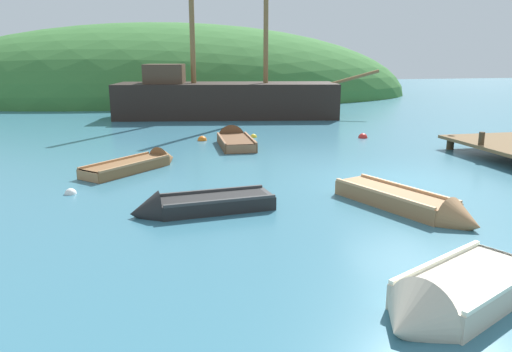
{
  "coord_description": "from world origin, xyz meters",
  "views": [
    {
      "loc": [
        -6.92,
        -12.6,
        3.59
      ],
      "look_at": [
        -4.05,
        0.51,
        0.26
      ],
      "focal_mm": 33.93,
      "sensor_mm": 36.0,
      "label": 1
    }
  ],
  "objects": [
    {
      "name": "rowboat_outer_left",
      "position": [
        -0.95,
        -2.66,
        0.13
      ],
      "size": [
        2.31,
        3.99,
        0.95
      ],
      "rotation": [
        0.0,
        0.0,
        5.08
      ],
      "color": "#9E7047",
      "rests_on": "ground"
    },
    {
      "name": "rowboat_center",
      "position": [
        -2.76,
        -6.96,
        0.14
      ],
      "size": [
        3.37,
        2.45,
        1.13
      ],
      "rotation": [
        0.0,
        0.0,
        3.6
      ],
      "color": "beige",
      "rests_on": "ground"
    },
    {
      "name": "shore_hill",
      "position": [
        -5.13,
        32.35,
        0.0
      ],
      "size": [
        44.78,
        22.32,
        12.92
      ],
      "primitive_type": "ellipsoid",
      "color": "#387033",
      "rests_on": "ground"
    },
    {
      "name": "buoy_red",
      "position": [
        2.44,
        7.51,
        0.0
      ],
      "size": [
        0.42,
        0.42,
        0.42
      ],
      "primitive_type": "sphere",
      "color": "red",
      "rests_on": "ground"
    },
    {
      "name": "buoy_yellow",
      "position": [
        -2.37,
        8.72,
        0.0
      ],
      "size": [
        0.31,
        0.31,
        0.31
      ],
      "primitive_type": "sphere",
      "color": "yellow",
      "rests_on": "ground"
    },
    {
      "name": "ground_plane",
      "position": [
        0.0,
        0.0,
        0.0
      ],
      "size": [
        120.0,
        120.0,
        0.0
      ],
      "primitive_type": "plane",
      "color": "teal"
    },
    {
      "name": "rowboat_far",
      "position": [
        -3.55,
        7.14,
        0.12
      ],
      "size": [
        1.36,
        3.61,
        1.2
      ],
      "rotation": [
        0.0,
        0.0,
        1.54
      ],
      "color": "brown",
      "rests_on": "ground"
    },
    {
      "name": "buoy_white",
      "position": [
        -9.12,
        0.65,
        0.0
      ],
      "size": [
        0.31,
        0.31,
        0.31
      ],
      "primitive_type": "sphere",
      "color": "white",
      "rests_on": "ground"
    },
    {
      "name": "rowboat_outer_right",
      "position": [
        -7.34,
        3.4,
        0.1
      ],
      "size": [
        3.31,
        3.32,
        0.96
      ],
      "rotation": [
        0.0,
        0.0,
        0.79
      ],
      "color": "brown",
      "rests_on": "ground"
    },
    {
      "name": "rowboat_portside",
      "position": [
        -6.01,
        -1.6,
        0.11
      ],
      "size": [
        3.47,
        1.36,
        0.97
      ],
      "rotation": [
        0.0,
        0.0,
        3.25
      ],
      "color": "black",
      "rests_on": "ground"
    },
    {
      "name": "sailing_ship",
      "position": [
        -2.52,
        16.43,
        0.8
      ],
      "size": [
        15.78,
        5.88,
        12.38
      ],
      "rotation": [
        0.0,
        0.0,
        -0.17
      ],
      "color": "black",
      "rests_on": "ground"
    },
    {
      "name": "buoy_orange",
      "position": [
        -4.75,
        8.37,
        0.0
      ],
      "size": [
        0.41,
        0.41,
        0.41
      ],
      "primitive_type": "sphere",
      "color": "orange",
      "rests_on": "ground"
    }
  ]
}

